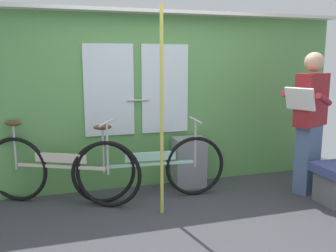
% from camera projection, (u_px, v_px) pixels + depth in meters
% --- Properties ---
extents(ground_plane, '(6.05, 4.18, 0.04)m').
position_uv_depth(ground_plane, '(186.00, 227.00, 3.65)').
color(ground_plane, '#38383D').
extents(train_door_wall, '(5.05, 0.28, 2.18)m').
position_uv_depth(train_door_wall, '(152.00, 97.00, 4.64)').
color(train_door_wall, '#56934C').
rests_on(train_door_wall, ground_plane).
extents(bicycle_near_door, '(1.79, 0.44, 0.93)m').
position_uv_depth(bicycle_near_door, '(150.00, 167.00, 4.26)').
color(bicycle_near_door, black).
rests_on(bicycle_near_door, ground_plane).
extents(bicycle_leaning_behind, '(1.66, 0.88, 0.96)m').
position_uv_depth(bicycle_leaning_behind, '(61.00, 170.00, 4.11)').
color(bicycle_leaning_behind, black).
rests_on(bicycle_leaning_behind, ground_plane).
extents(passenger_reading_newspaper, '(0.63, 0.57, 1.69)m').
position_uv_depth(passenger_reading_newspaper, '(310.00, 120.00, 4.40)').
color(passenger_reading_newspaper, slate).
rests_on(passenger_reading_newspaper, ground_plane).
extents(trash_bin_by_wall, '(0.40, 0.28, 0.63)m').
position_uv_depth(trash_bin_by_wall, '(189.00, 162.00, 4.71)').
color(trash_bin_by_wall, gray).
rests_on(trash_bin_by_wall, ground_plane).
extents(handrail_pole, '(0.04, 0.04, 2.14)m').
position_uv_depth(handrail_pole, '(162.00, 113.00, 3.74)').
color(handrail_pole, '#C6C14C').
rests_on(handrail_pole, ground_plane).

